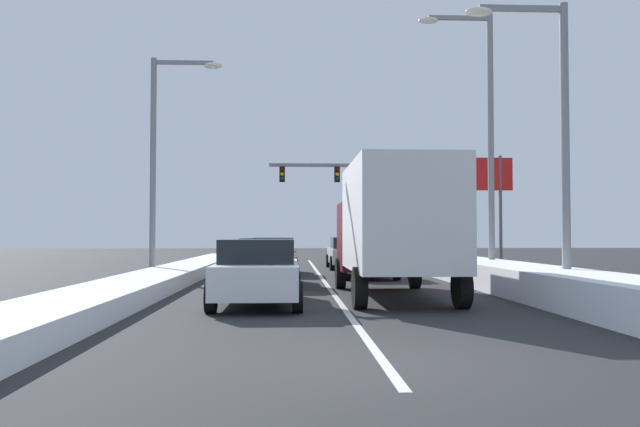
# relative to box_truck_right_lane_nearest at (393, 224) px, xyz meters

# --- Properties ---
(ground_plane) EXTENTS (120.00, 120.00, 0.00)m
(ground_plane) POSITION_rel_box_truck_right_lane_nearest_xyz_m (-1.45, 4.37, -1.90)
(ground_plane) COLOR #28282B
(lane_stripe_between_right_lane_and_center_lane) EXTENTS (0.14, 34.77, 0.01)m
(lane_stripe_between_right_lane_and_center_lane) POSITION_rel_box_truck_right_lane_nearest_xyz_m (-1.45, 7.53, -1.90)
(lane_stripe_between_right_lane_and_center_lane) COLOR silver
(lane_stripe_between_right_lane_and_center_lane) RESTS_ON ground
(snow_bank_right_shoulder) EXTENTS (2.10, 34.77, 0.75)m
(snow_bank_right_shoulder) POSITION_rel_box_truck_right_lane_nearest_xyz_m (3.85, 7.53, -1.52)
(snow_bank_right_shoulder) COLOR white
(snow_bank_right_shoulder) RESTS_ON ground
(snow_bank_left_shoulder) EXTENTS (1.85, 34.77, 0.45)m
(snow_bank_left_shoulder) POSITION_rel_box_truck_right_lane_nearest_xyz_m (-6.75, 7.53, -1.67)
(snow_bank_left_shoulder) COLOR white
(snow_bank_left_shoulder) RESTS_ON ground
(box_truck_right_lane_nearest) EXTENTS (2.53, 7.20, 3.36)m
(box_truck_right_lane_nearest) POSITION_rel_box_truck_right_lane_nearest_xyz_m (0.00, 0.00, 0.00)
(box_truck_right_lane_nearest) COLOR maroon
(box_truck_right_lane_nearest) RESTS_ON ground
(sedan_gray_right_lane_second) EXTENTS (2.00, 4.50, 1.51)m
(sedan_gray_right_lane_second) POSITION_rel_box_truck_right_lane_nearest_xyz_m (0.26, 7.92, -1.14)
(sedan_gray_right_lane_second) COLOR slate
(sedan_gray_right_lane_second) RESTS_ON ground
(sedan_silver_right_lane_third) EXTENTS (2.00, 4.50, 1.51)m
(sedan_silver_right_lane_third) POSITION_rel_box_truck_right_lane_nearest_xyz_m (0.17, 14.47, -1.14)
(sedan_silver_right_lane_third) COLOR #B7BABF
(sedan_silver_right_lane_third) RESTS_ON ground
(sedan_white_center_lane_nearest) EXTENTS (2.00, 4.50, 1.51)m
(sedan_white_center_lane_nearest) POSITION_rel_box_truck_right_lane_nearest_xyz_m (-3.37, -1.52, -1.14)
(sedan_white_center_lane_nearest) COLOR silver
(sedan_white_center_lane_nearest) RESTS_ON ground
(sedan_tan_center_lane_second) EXTENTS (2.00, 4.50, 1.51)m
(sedan_tan_center_lane_second) POSITION_rel_box_truck_right_lane_nearest_xyz_m (-3.37, 4.26, -1.14)
(sedan_tan_center_lane_second) COLOR #937F60
(sedan_tan_center_lane_second) RESTS_ON ground
(sedan_green_center_lane_third) EXTENTS (2.00, 4.50, 1.51)m
(sedan_green_center_lane_third) POSITION_rel_box_truck_right_lane_nearest_xyz_m (-3.33, 10.39, -1.14)
(sedan_green_center_lane_third) COLOR #1E5633
(sedan_green_center_lane_third) RESTS_ON ground
(traffic_light_gantry) EXTENTS (7.54, 0.47, 6.20)m
(traffic_light_gantry) POSITION_rel_box_truck_right_lane_nearest_xyz_m (1.12, 23.32, 2.60)
(traffic_light_gantry) COLOR slate
(traffic_light_gantry) RESTS_ON ground
(street_lamp_right_near) EXTENTS (2.66, 0.36, 7.56)m
(street_lamp_right_near) POSITION_rel_box_truck_right_lane_nearest_xyz_m (3.98, -0.37, 2.67)
(street_lamp_right_near) COLOR gray
(street_lamp_right_near) RESTS_ON ground
(street_lamp_right_mid) EXTENTS (2.66, 0.36, 9.47)m
(street_lamp_right_mid) POSITION_rel_box_truck_right_lane_nearest_xyz_m (4.12, 5.95, 3.67)
(street_lamp_right_mid) COLOR gray
(street_lamp_right_mid) RESTS_ON ground
(street_lamp_left_mid) EXTENTS (2.66, 0.36, 8.23)m
(street_lamp_left_mid) POSITION_rel_box_truck_right_lane_nearest_xyz_m (-7.39, 7.73, 3.02)
(street_lamp_left_mid) COLOR gray
(street_lamp_left_mid) RESTS_ON ground
(roadside_sign_right) EXTENTS (3.20, 0.16, 5.50)m
(roadside_sign_right) POSITION_rel_box_truck_right_lane_nearest_xyz_m (6.62, 14.58, 2.12)
(roadside_sign_right) COLOR #59595B
(roadside_sign_right) RESTS_ON ground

